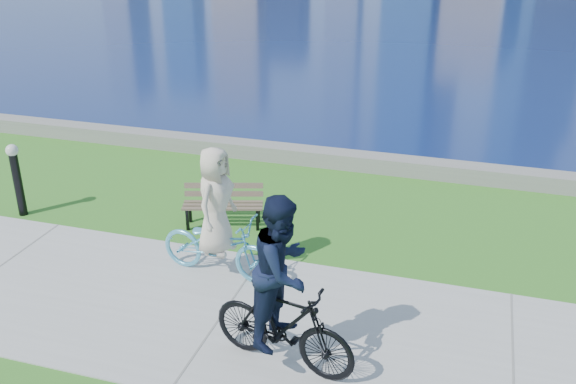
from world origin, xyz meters
name	(u,v)px	position (x,y,z in m)	size (l,w,h in m)	color
ground	(223,315)	(0.00, 0.00, 0.00)	(320.00, 320.00, 0.00)	#2A691B
concrete_path	(223,314)	(0.00, 0.00, 0.01)	(80.00, 3.50, 0.02)	#9FA09B
seawall	(326,158)	(0.00, 6.20, 0.17)	(90.00, 0.50, 0.35)	slate
park_bench	(223,201)	(-1.08, 2.72, 0.46)	(1.54, 0.90, 0.75)	black
bollard_lamp	(17,175)	(-4.93, 1.97, 0.81)	(0.23, 0.23, 1.42)	black
cyclist_woman	(217,230)	(-0.47, 1.01, 0.82)	(0.91, 2.03, 2.15)	#5ABADB
cyclist_man	(283,299)	(1.17, -0.82, 1.01)	(0.95, 2.04, 2.36)	black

